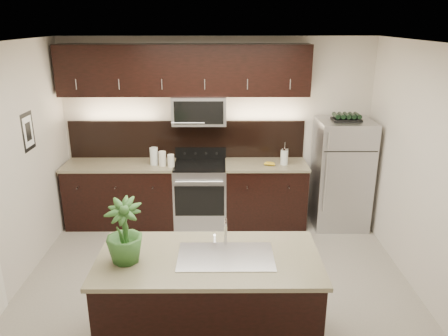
{
  "coord_description": "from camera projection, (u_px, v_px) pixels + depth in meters",
  "views": [
    {
      "loc": [
        0.06,
        -4.31,
        2.91
      ],
      "look_at": [
        0.09,
        0.55,
        1.26
      ],
      "focal_mm": 35.0,
      "sensor_mm": 36.0,
      "label": 1
    }
  ],
  "objects": [
    {
      "name": "ground",
      "position": [
        216.0,
        287.0,
        5.02
      ],
      "size": [
        4.5,
        4.5,
        0.0
      ],
      "primitive_type": "plane",
      "color": "gray",
      "rests_on": "ground"
    },
    {
      "name": "room_walls",
      "position": [
        204.0,
        146.0,
        4.44
      ],
      "size": [
        4.52,
        4.02,
        2.71
      ],
      "color": "beige",
      "rests_on": "ground"
    },
    {
      "name": "counter_run",
      "position": [
        187.0,
        193.0,
        6.47
      ],
      "size": [
        3.51,
        0.65,
        0.94
      ],
      "color": "black",
      "rests_on": "ground"
    },
    {
      "name": "upper_fixtures",
      "position": [
        186.0,
        78.0,
        6.07
      ],
      "size": [
        3.49,
        0.4,
        1.66
      ],
      "color": "black",
      "rests_on": "counter_run"
    },
    {
      "name": "island",
      "position": [
        209.0,
        302.0,
        3.98
      ],
      "size": [
        1.96,
        0.96,
        0.94
      ],
      "color": "black",
      "rests_on": "ground"
    },
    {
      "name": "sink_faucet",
      "position": [
        226.0,
        255.0,
        3.83
      ],
      "size": [
        0.84,
        0.5,
        0.28
      ],
      "color": "silver",
      "rests_on": "island"
    },
    {
      "name": "refrigerator",
      "position": [
        341.0,
        174.0,
        6.32
      ],
      "size": [
        0.76,
        0.69,
        1.58
      ],
      "primitive_type": "cube",
      "color": "#B2B2B7",
      "rests_on": "ground"
    },
    {
      "name": "wine_rack",
      "position": [
        347.0,
        117.0,
        6.05
      ],
      "size": [
        0.39,
        0.24,
        0.1
      ],
      "color": "black",
      "rests_on": "refrigerator"
    },
    {
      "name": "plant",
      "position": [
        124.0,
        231.0,
        3.67
      ],
      "size": [
        0.37,
        0.37,
        0.57
      ],
      "primitive_type": "imported",
      "rotation": [
        0.0,
        0.0,
        -0.17
      ],
      "color": "#2D5923",
      "rests_on": "island"
    },
    {
      "name": "canisters",
      "position": [
        160.0,
        158.0,
        6.19
      ],
      "size": [
        0.36,
        0.2,
        0.25
      ],
      "rotation": [
        0.0,
        0.0,
        -0.37
      ],
      "color": "silver",
      "rests_on": "counter_run"
    },
    {
      "name": "french_press",
      "position": [
        284.0,
        156.0,
        6.24
      ],
      "size": [
        0.11,
        0.11,
        0.32
      ],
      "rotation": [
        0.0,
        0.0,
        0.24
      ],
      "color": "silver",
      "rests_on": "counter_run"
    },
    {
      "name": "bananas",
      "position": [
        267.0,
        163.0,
        6.24
      ],
      "size": [
        0.19,
        0.17,
        0.05
      ],
      "primitive_type": "ellipsoid",
      "rotation": [
        0.0,
        0.0,
        -0.28
      ],
      "color": "gold",
      "rests_on": "counter_run"
    }
  ]
}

